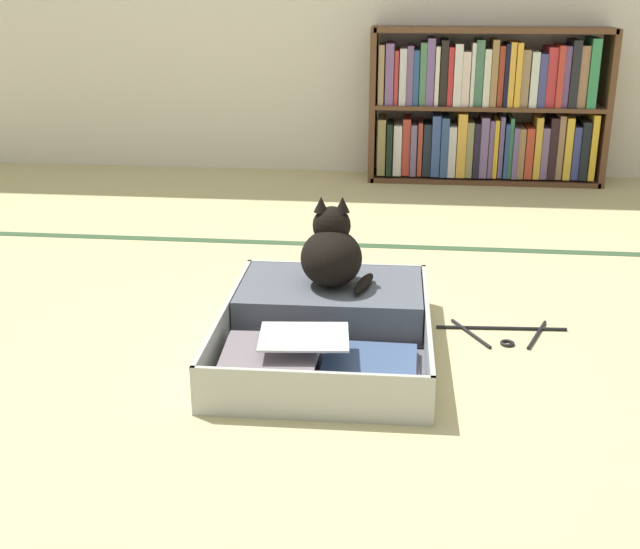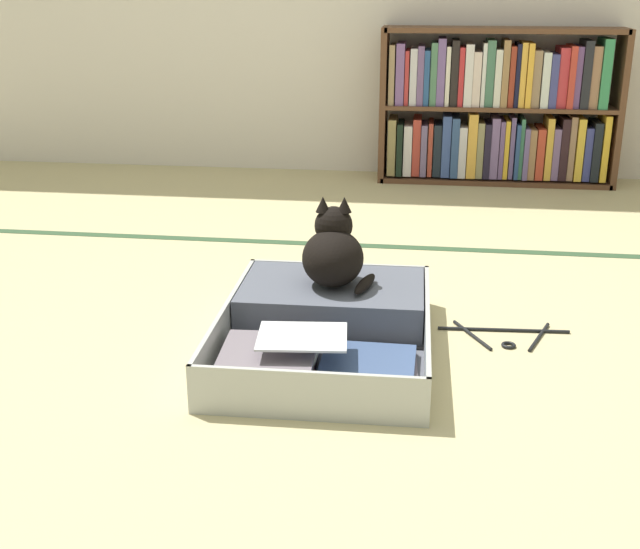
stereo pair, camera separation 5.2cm
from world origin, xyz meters
name	(u,v)px [view 1 (the left image)]	position (x,y,z in m)	size (l,w,h in m)	color
ground_plane	(346,373)	(0.00, 0.00, 0.00)	(10.00, 10.00, 0.00)	#C5B784
tatami_border	(368,245)	(0.00, 1.09, 0.00)	(4.80, 0.05, 0.00)	#324F31
bookshelf	(486,110)	(0.52, 2.26, 0.36)	(1.17, 0.25, 0.76)	brown
open_suitcase	(325,323)	(-0.07, 0.20, 0.05)	(0.58, 0.78, 0.13)	#B6B8B2
black_cat	(332,253)	(-0.07, 0.33, 0.22)	(0.23, 0.23, 0.25)	black
clothes_hanger	(503,333)	(0.43, 0.29, 0.01)	(0.38, 0.20, 0.01)	black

